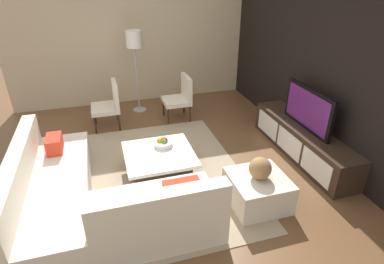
{
  "coord_description": "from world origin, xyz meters",
  "views": [
    {
      "loc": [
        3.69,
        -0.54,
        2.72
      ],
      "look_at": [
        -0.22,
        0.62,
        0.58
      ],
      "focal_mm": 29.45,
      "sensor_mm": 36.0,
      "label": 1
    }
  ],
  "objects": [
    {
      "name": "accent_chair_far",
      "position": [
        -1.92,
        0.9,
        0.49
      ],
      "size": [
        0.53,
        0.51,
        0.87
      ],
      "rotation": [
        0.0,
        0.0,
        -0.08
      ],
      "color": "#332319",
      "rests_on": "ground"
    },
    {
      "name": "accent_chair_near",
      "position": [
        -1.95,
        -0.46,
        0.49
      ],
      "size": [
        0.56,
        0.51,
        0.87
      ],
      "rotation": [
        0.0,
        0.0,
        -0.13
      ],
      "color": "#332319",
      "rests_on": "ground"
    },
    {
      "name": "ground_plane",
      "position": [
        0.0,
        0.0,
        0.0
      ],
      "size": [
        14.0,
        14.0,
        0.0
      ],
      "primitive_type": "plane",
      "color": "brown"
    },
    {
      "name": "area_rug",
      "position": [
        -0.1,
        0.0,
        0.01
      ],
      "size": [
        3.15,
        2.55,
        0.01
      ],
      "primitive_type": "cube",
      "color": "tan",
      "rests_on": "ground"
    },
    {
      "name": "ottoman",
      "position": [
        0.87,
        1.17,
        0.2
      ],
      "size": [
        0.7,
        0.7,
        0.4
      ],
      "primitive_type": "cube",
      "color": "beige",
      "rests_on": "ground"
    },
    {
      "name": "sectional_couch",
      "position": [
        0.51,
        -0.9,
        0.28
      ],
      "size": [
        2.41,
        2.29,
        0.8
      ],
      "color": "beige",
      "rests_on": "ground"
    },
    {
      "name": "feature_wall_back",
      "position": [
        0.0,
        2.7,
        1.4
      ],
      "size": [
        6.4,
        0.12,
        2.8
      ],
      "primitive_type": "cube",
      "color": "black",
      "rests_on": "ground"
    },
    {
      "name": "side_wall_left",
      "position": [
        -3.2,
        0.2,
        1.4
      ],
      "size": [
        0.12,
        5.2,
        2.8
      ],
      "primitive_type": "cube",
      "color": "#C6B28E",
      "rests_on": "ground"
    },
    {
      "name": "coffee_table",
      "position": [
        -0.1,
        0.1,
        0.2
      ],
      "size": [
        0.95,
        0.97,
        0.38
      ],
      "color": "#332319",
      "rests_on": "ground"
    },
    {
      "name": "television",
      "position": [
        0.0,
        2.4,
        0.82
      ],
      "size": [
        1.1,
        0.06,
        0.64
      ],
      "color": "black",
      "rests_on": "media_console"
    },
    {
      "name": "fruit_bowl",
      "position": [
        -0.28,
        0.2,
        0.43
      ],
      "size": [
        0.28,
        0.28,
        0.14
      ],
      "color": "silver",
      "rests_on": "coffee_table"
    },
    {
      "name": "decorative_ball",
      "position": [
        0.87,
        1.17,
        0.54
      ],
      "size": [
        0.28,
        0.28,
        0.28
      ],
      "primitive_type": "sphere",
      "color": "#997247",
      "rests_on": "ottoman"
    },
    {
      "name": "floor_lamp",
      "position": [
        -2.54,
        0.15,
        1.39
      ],
      "size": [
        0.31,
        0.31,
        1.65
      ],
      "color": "#A5A5AA",
      "rests_on": "ground"
    },
    {
      "name": "media_console",
      "position": [
        0.0,
        2.4,
        0.25
      ],
      "size": [
        2.23,
        0.49,
        0.5
      ],
      "color": "#332319",
      "rests_on": "ground"
    }
  ]
}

